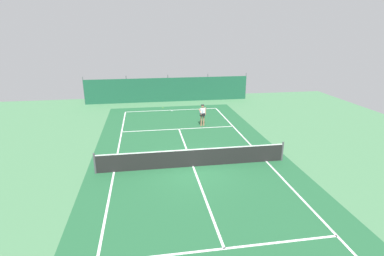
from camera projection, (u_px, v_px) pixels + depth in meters
The scene contains 7 objects.
ground_plane at pixel (193, 167), 15.99m from camera, with size 36.00×36.00×0.00m, color #4C8456.
court_surface at pixel (193, 166), 15.99m from camera, with size 11.02×26.60×0.01m.
tennis_net at pixel (193, 158), 15.83m from camera, with size 10.12×0.10×1.10m.
back_fence at pixel (168, 94), 30.70m from camera, with size 16.30×0.98×2.70m.
tennis_player at pixel (203, 114), 22.46m from camera, with size 0.64×0.80×1.64m.
tennis_ball_near_player at pixel (163, 108), 27.93m from camera, with size 0.07×0.07×0.07m, color #CCDB33.
parked_car at pixel (148, 89), 32.36m from camera, with size 2.08×4.23×1.68m.
Camera 1 is at (-2.37, -14.35, 6.95)m, focal length 28.07 mm.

